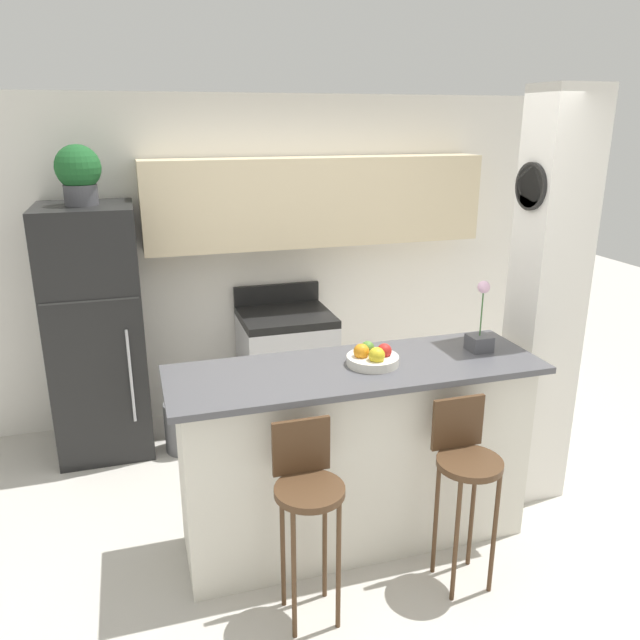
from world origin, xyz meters
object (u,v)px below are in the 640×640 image
object	(u,v)px
fruit_bowl	(373,357)
orchid_vase	(480,332)
refrigerator	(97,332)
stove_range	(287,366)
potted_plant_on_fridge	(78,173)
bar_stool_left	(307,494)
trash_bin	(184,426)
bar_stool_right	(465,466)

from	to	relation	value
fruit_bowl	orchid_vase	bearing A→B (deg)	2.58
refrigerator	orchid_vase	world-z (taller)	refrigerator
orchid_vase	fruit_bowl	world-z (taller)	orchid_vase
stove_range	potted_plant_on_fridge	distance (m)	2.10
potted_plant_on_fridge	bar_stool_left	bearing A→B (deg)	-64.47
orchid_vase	trash_bin	world-z (taller)	orchid_vase
bar_stool_left	fruit_bowl	world-z (taller)	fruit_bowl
trash_bin	potted_plant_on_fridge	bearing A→B (deg)	156.29
stove_range	bar_stool_left	world-z (taller)	stove_range
orchid_vase	fruit_bowl	bearing A→B (deg)	-177.42
bar_stool_left	bar_stool_right	distance (m)	0.84
stove_range	trash_bin	world-z (taller)	stove_range
orchid_vase	bar_stool_right	bearing A→B (deg)	-123.74
stove_range	refrigerator	bearing A→B (deg)	-178.64
stove_range	bar_stool_right	bearing A→B (deg)	-78.73
bar_stool_right	orchid_vase	distance (m)	0.81
bar_stool_left	orchid_vase	distance (m)	1.39
potted_plant_on_fridge	fruit_bowl	world-z (taller)	potted_plant_on_fridge
bar_stool_left	potted_plant_on_fridge	world-z (taller)	potted_plant_on_fridge
stove_range	orchid_vase	distance (m)	1.90
refrigerator	trash_bin	xyz separation A→B (m)	(0.54, -0.24, -0.71)
bar_stool_right	potted_plant_on_fridge	size ratio (longest dim) A/B	2.55
refrigerator	stove_range	world-z (taller)	refrigerator
refrigerator	bar_stool_right	bearing A→B (deg)	-48.54
bar_stool_left	orchid_vase	xyz separation A→B (m)	(1.18, 0.51, 0.52)
stove_range	orchid_vase	size ratio (longest dim) A/B	2.59
trash_bin	stove_range	bearing A→B (deg)	17.62
bar_stool_right	fruit_bowl	xyz separation A→B (m)	(-0.33, 0.48, 0.45)
refrigerator	potted_plant_on_fridge	bearing A→B (deg)	115.99
bar_stool_right	potted_plant_on_fridge	xyz separation A→B (m)	(-1.82, 2.06, 1.34)
stove_range	fruit_bowl	xyz separation A→B (m)	(0.09, -1.61, 0.67)
refrigerator	trash_bin	world-z (taller)	refrigerator
bar_stool_left	orchid_vase	world-z (taller)	orchid_vase
bar_stool_left	trash_bin	xyz separation A→B (m)	(-0.44, 1.82, -0.49)
stove_range	orchid_vase	bearing A→B (deg)	-64.33
trash_bin	fruit_bowl	bearing A→B (deg)	-54.73
stove_range	bar_stool_left	xyz separation A→B (m)	(-0.42, -2.09, 0.22)
refrigerator	potted_plant_on_fridge	world-z (taller)	potted_plant_on_fridge
bar_stool_right	potted_plant_on_fridge	bearing A→B (deg)	131.46
orchid_vase	trash_bin	size ratio (longest dim) A/B	1.09
bar_stool_left	bar_stool_right	xyz separation A→B (m)	(0.84, 0.00, 0.00)
stove_range	bar_stool_right	world-z (taller)	stove_range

